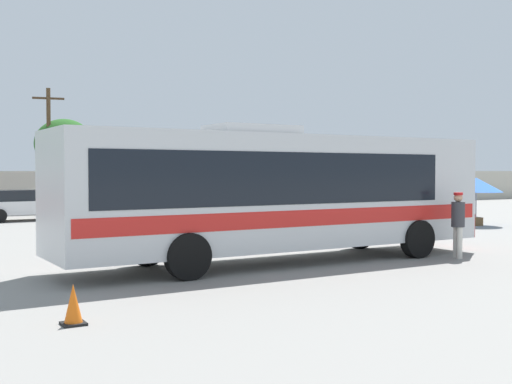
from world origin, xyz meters
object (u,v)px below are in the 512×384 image
attendant_by_bus_door (458,221)px  traffic_cone_on_apron (73,305)px  utility_pole_far (49,147)px  roadside_tree_midright (64,144)px  parked_car_rightmost_red (146,200)px  parked_car_third_white (24,204)px  vendor_umbrella_secondary_blue (476,186)px  coach_bus_silver_red (277,190)px

attendant_by_bus_door → traffic_cone_on_apron: 11.25m
utility_pole_far → roadside_tree_midright: size_ratio=1.31×
parked_car_rightmost_red → roadside_tree_midright: (-2.72, 6.53, 3.22)m
parked_car_third_white → roadside_tree_midright: size_ratio=0.83×
vendor_umbrella_secondary_blue → parked_car_rightmost_red: bearing=126.3°
attendant_by_bus_door → coach_bus_silver_red: bearing=158.3°
parked_car_third_white → roadside_tree_midright: 8.60m
attendant_by_bus_door → roadside_tree_midright: bearing=97.9°
parked_car_third_white → traffic_cone_on_apron: size_ratio=7.16×
vendor_umbrella_secondary_blue → utility_pole_far: size_ratio=0.31×
vendor_umbrella_secondary_blue → roadside_tree_midright: 23.95m
roadside_tree_midright → vendor_umbrella_secondary_blue: bearing=-57.7°
coach_bus_silver_red → parked_car_rightmost_red: (3.60, 18.74, -1.08)m
coach_bus_silver_red → traffic_cone_on_apron: (-6.35, -4.06, -1.58)m
vendor_umbrella_secondary_blue → parked_car_rightmost_red: 16.94m
attendant_by_bus_door → parked_car_rightmost_red: attendant_by_bus_door is taller
attendant_by_bus_door → traffic_cone_on_apron: size_ratio=2.81×
coach_bus_silver_red → utility_pole_far: bearing=90.4°
vendor_umbrella_secondary_blue → parked_car_rightmost_red: vendor_umbrella_secondary_blue is taller
utility_pole_far → traffic_cone_on_apron: utility_pole_far is taller
coach_bus_silver_red → roadside_tree_midright: size_ratio=2.15×
roadside_tree_midright → utility_pole_far: bearing=-148.5°
roadside_tree_midright → traffic_cone_on_apron: size_ratio=8.65×
coach_bus_silver_red → utility_pole_far: (-0.18, 24.62, 1.92)m
parked_car_rightmost_red → parked_car_third_white: bearing=-175.3°
roadside_tree_midright → coach_bus_silver_red: bearing=-92.0°
attendant_by_bus_door → parked_car_third_white: size_ratio=0.39×
coach_bus_silver_red → traffic_cone_on_apron: coach_bus_silver_red is taller
coach_bus_silver_red → parked_car_third_white: size_ratio=2.60×
utility_pole_far → roadside_tree_midright: (1.06, 0.65, 0.22)m
attendant_by_bus_door → parked_car_third_white: attendant_by_bus_door is taller
parked_car_rightmost_red → utility_pole_far: (-3.78, 5.89, 3.00)m
parked_car_rightmost_red → traffic_cone_on_apron: size_ratio=6.64×
attendant_by_bus_door → roadside_tree_midright: 27.55m
parked_car_third_white → parked_car_rightmost_red: 6.44m
coach_bus_silver_red → traffic_cone_on_apron: size_ratio=18.62×
coach_bus_silver_red → vendor_umbrella_secondary_blue: bearing=20.6°
attendant_by_bus_door → traffic_cone_on_apron: bearing=-168.7°
parked_car_rightmost_red → roadside_tree_midright: size_ratio=0.77×
parked_car_rightmost_red → utility_pole_far: utility_pole_far is taller
utility_pole_far → traffic_cone_on_apron: bearing=-102.1°
vendor_umbrella_secondary_blue → roadside_tree_midright: bearing=122.3°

